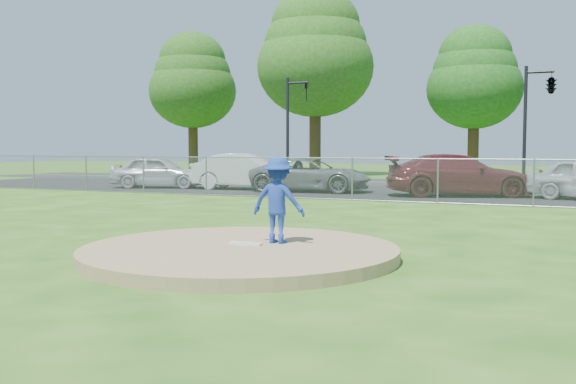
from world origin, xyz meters
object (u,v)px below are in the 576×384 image
at_px(tree_left, 315,53).
at_px(parked_car_gray, 311,175).
at_px(traffic_signal_left, 292,120).
at_px(parked_car_white, 246,171).
at_px(traffic_signal_center, 549,87).
at_px(parked_car_silver, 158,172).
at_px(tree_center, 475,77).
at_px(tree_far_left, 193,80).
at_px(pitcher, 278,200).
at_px(traffic_cone, 262,182).
at_px(parked_car_darkred, 459,175).

relative_size(tree_left, parked_car_gray, 2.48).
xyz_separation_m(traffic_signal_left, parked_car_white, (0.58, -6.30, -2.55)).
height_order(traffic_signal_center, parked_car_silver, traffic_signal_center).
distance_m(tree_left, tree_center, 10.59).
bearing_deg(tree_center, parked_car_white, -111.44).
height_order(tree_far_left, pitcher, tree_far_left).
bearing_deg(pitcher, parked_car_white, -60.53).
bearing_deg(pitcher, tree_center, -87.82).
relative_size(pitcher, parked_car_gray, 0.30).
relative_size(traffic_cone, parked_car_silver, 0.18).
bearing_deg(traffic_cone, traffic_signal_center, 32.41).
bearing_deg(traffic_cone, parked_car_white, 147.98).
xyz_separation_m(parked_car_silver, parked_car_white, (4.30, 0.58, 0.06)).
relative_size(tree_center, parked_car_darkred, 1.78).
relative_size(tree_left, traffic_signal_left, 2.24).
xyz_separation_m(tree_far_left, traffic_signal_left, (13.24, -11.00, -3.70)).
height_order(traffic_signal_center, parked_car_darkred, traffic_signal_center).
bearing_deg(parked_car_white, tree_center, -26.12).
height_order(tree_center, traffic_signal_center, tree_center).
bearing_deg(tree_far_left, tree_center, 2.73).
xyz_separation_m(traffic_cone, parked_car_white, (-1.13, 0.70, 0.40)).
relative_size(traffic_signal_left, traffic_signal_center, 1.00).
bearing_deg(parked_car_silver, traffic_signal_center, -86.36).
bearing_deg(parked_car_silver, traffic_cone, -110.33).
distance_m(parked_car_silver, parked_car_darkred, 13.60).
relative_size(traffic_signal_center, parked_car_white, 1.15).
bearing_deg(parked_car_gray, traffic_signal_center, -60.64).
relative_size(tree_left, parked_car_silver, 2.87).
height_order(tree_center, parked_car_gray, tree_center).
height_order(parked_car_silver, parked_car_darkred, parked_car_darkred).
bearing_deg(traffic_signal_left, tree_center, 57.10).
height_order(parked_car_gray, parked_car_darkred, parked_car_darkred).
bearing_deg(pitcher, traffic_cone, -62.75).
bearing_deg(traffic_signal_left, tree_far_left, 140.27).
bearing_deg(parked_car_gray, pitcher, -166.28).
relative_size(parked_car_white, parked_car_gray, 0.96).
bearing_deg(parked_car_silver, parked_car_darkred, -107.13).
height_order(tree_left, traffic_signal_left, tree_left).
xyz_separation_m(tree_far_left, parked_car_darkred, (23.10, -17.43, -6.25)).
height_order(tree_left, parked_car_white, tree_left).
relative_size(tree_far_left, traffic_signal_center, 1.92).
height_order(pitcher, parked_car_gray, pitcher).
distance_m(tree_center, traffic_signal_left, 14.63).
relative_size(tree_far_left, parked_car_silver, 2.46).
bearing_deg(parked_car_white, tree_left, 5.74).
xyz_separation_m(tree_far_left, parked_car_gray, (16.98, -17.46, -6.35)).
xyz_separation_m(tree_center, parked_car_darkred, (2.10, -18.43, -5.65)).
relative_size(tree_left, pitcher, 8.31).
bearing_deg(tree_center, traffic_signal_left, -122.90).
height_order(tree_far_left, tree_center, tree_far_left).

